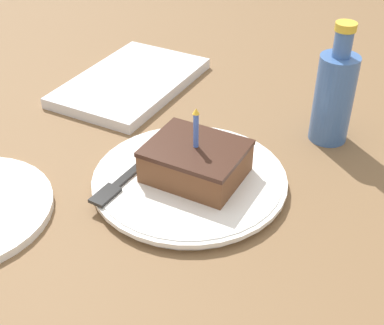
{
  "coord_description": "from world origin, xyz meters",
  "views": [
    {
      "loc": [
        -0.53,
        -0.3,
        0.48
      ],
      "look_at": [
        0.01,
        -0.0,
        0.04
      ],
      "focal_mm": 50.0,
      "sensor_mm": 36.0,
      "label": 1
    }
  ],
  "objects": [
    {
      "name": "ground_plane",
      "position": [
        0.0,
        0.0,
        -0.02
      ],
      "size": [
        2.4,
        2.4,
        0.04
      ],
      "color": "brown",
      "rests_on": "ground"
    },
    {
      "name": "plate",
      "position": [
        0.01,
        -0.0,
        0.01
      ],
      "size": [
        0.28,
        0.28,
        0.02
      ],
      "color": "white",
      "rests_on": "ground_plane"
    },
    {
      "name": "cake_slice",
      "position": [
        0.02,
        -0.01,
        0.04
      ],
      "size": [
        0.11,
        0.13,
        0.11
      ],
      "color": "brown",
      "rests_on": "plate"
    },
    {
      "name": "fork",
      "position": [
        -0.02,
        0.08,
        0.02
      ],
      "size": [
        0.2,
        0.03,
        0.0
      ],
      "color": "#262626",
      "rests_on": "plate"
    },
    {
      "name": "bottle",
      "position": [
        0.23,
        -0.14,
        0.08
      ],
      "size": [
        0.06,
        0.06,
        0.2
      ],
      "color": "#3F66A5",
      "rests_on": "ground_plane"
    },
    {
      "name": "marble_board",
      "position": [
        0.23,
        0.25,
        0.01
      ],
      "size": [
        0.3,
        0.19,
        0.02
      ],
      "color": "silver",
      "rests_on": "ground_plane"
    }
  ]
}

